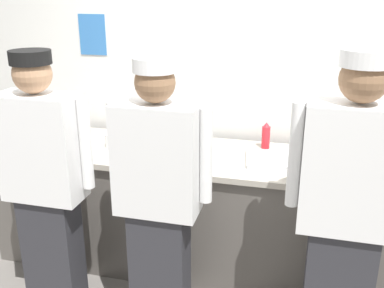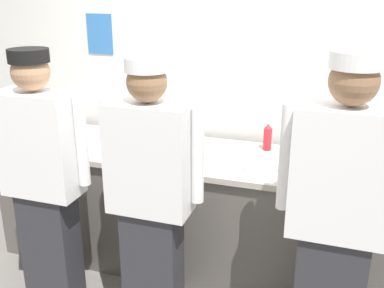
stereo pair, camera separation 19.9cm
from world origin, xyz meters
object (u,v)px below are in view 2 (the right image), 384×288
Objects in this scene: squeeze_bottle_secondary at (268,137)px; deli_cup at (114,139)px; sheet_tray at (275,162)px; squeeze_bottle_primary at (314,164)px; plate_stack_rear at (371,163)px; chef_far_right at (337,215)px; chef_center at (151,194)px; mixing_bowl_steel at (149,138)px; plate_stack_front at (187,151)px; ramekin_red_sauce at (152,156)px; squeeze_bottle_spare at (76,129)px; ramekin_green_sauce at (64,130)px; chef_near_left at (43,178)px.

deli_cup is (-1.10, -0.26, -0.05)m from squeeze_bottle_secondary.
squeeze_bottle_primary reaches higher than sheet_tray.
squeeze_bottle_secondary is (-0.70, 0.17, 0.05)m from plate_stack_rear.
chef_far_right reaches higher than squeeze_bottle_primary.
chef_far_right reaches higher than chef_center.
mixing_bowl_steel is at bearing 114.38° from chef_center.
plate_stack_front reaches higher than ramekin_red_sauce.
squeeze_bottle_spare is at bearing 165.47° from ramekin_red_sauce.
squeeze_bottle_secondary is at bearing 3.82° from ramekin_green_sauce.
squeeze_bottle_primary reaches higher than plate_stack_rear.
squeeze_bottle_secondary reaches higher than deli_cup.
mixing_bowl_steel is at bearing 157.59° from plate_stack_front.
squeeze_bottle_primary is (0.87, 0.50, 0.11)m from chef_center.
plate_stack_front reaches higher than sheet_tray.
squeeze_bottle_spare is at bearing -170.23° from squeeze_bottle_secondary.
sheet_tray is 1.54m from squeeze_bottle_spare.
squeeze_bottle_primary is 1.81m from squeeze_bottle_spare.
sheet_tray is (-0.41, 0.69, -0.02)m from chef_far_right.
chef_near_left is 0.93m from ramekin_green_sauce.
squeeze_bottle_spare is (-1.80, 0.19, -0.01)m from squeeze_bottle_primary.
plate_stack_front is at bearing -4.02° from squeeze_bottle_spare.
mixing_bowl_steel is 0.58m from squeeze_bottle_spare.
squeeze_bottle_secondary is 2.15× the size of ramekin_green_sauce.
chef_center reaches higher than squeeze_bottle_spare.
squeeze_bottle_secondary is at bearing 111.86° from sheet_tray.
ramekin_green_sauce is at bearing 170.63° from squeeze_bottle_primary.
squeeze_bottle_spare is at bearing -172.15° from mixing_bowl_steel.
chef_far_right is 1.75m from deli_cup.
ramekin_green_sauce is at bearing 115.95° from chef_near_left.
deli_cup is at bearing 131.40° from chef_center.
mixing_bowl_steel is 0.96m from sheet_tray.
chef_near_left is 4.65× the size of mixing_bowl_steel.
plate_stack_front is 2.31× the size of ramekin_green_sauce.
ramekin_green_sauce is (-0.41, 0.84, 0.02)m from chef_near_left.
ramekin_red_sauce is 0.42m from deli_cup.
chef_center reaches higher than squeeze_bottle_secondary.
chef_center reaches higher than deli_cup.
chef_near_left reaches higher than deli_cup.
sheet_tray is 1.20m from deli_cup.
plate_stack_front is (0.72, 0.64, 0.04)m from chef_near_left.
chef_near_left is 7.43× the size of plate_stack_rear.
squeeze_bottle_spare is at bearing -179.95° from sheet_tray.
squeeze_bottle_primary reaches higher than mixing_bowl_steel.
squeeze_bottle_spare is 1.87× the size of deli_cup.
squeeze_bottle_secondary reaches higher than ramekin_green_sauce.
plate_stack_rear is (1.21, 0.15, 0.01)m from plate_stack_front.
plate_stack_rear is 2.31× the size of deli_cup.
deli_cup is (-1.20, -0.02, 0.04)m from sheet_tray.
plate_stack_rear is at bearing 6.87° from plate_stack_front.
ramekin_red_sauce is at bearing 157.75° from chef_far_right.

